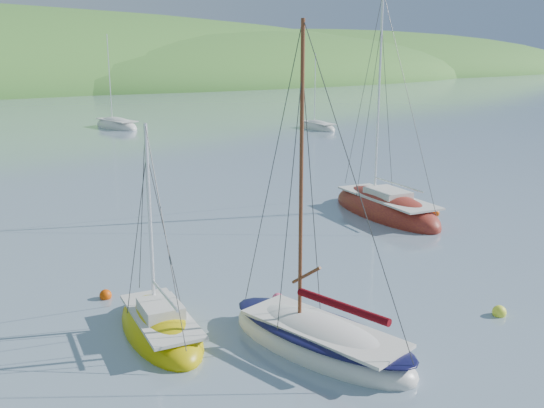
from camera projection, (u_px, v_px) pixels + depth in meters
ground at (446, 307)px, 21.52m from camera, size 700.00×700.00×0.00m
daysailer_white at (320, 341)px, 18.47m from camera, size 3.43×7.07×10.43m
sloop_red at (385, 210)px, 33.88m from camera, size 4.84×9.23×13.01m
sailboat_yellow at (161, 328)px, 19.46m from camera, size 3.27×5.86×7.34m
distant_sloop_b at (117, 126)px, 73.65m from camera, size 3.52×8.62×12.04m
distant_sloop_d at (318, 128)px, 72.53m from camera, size 3.59×7.04×9.58m
mooring_buoys at (345, 277)px, 24.15m from camera, size 19.74×10.22×0.48m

